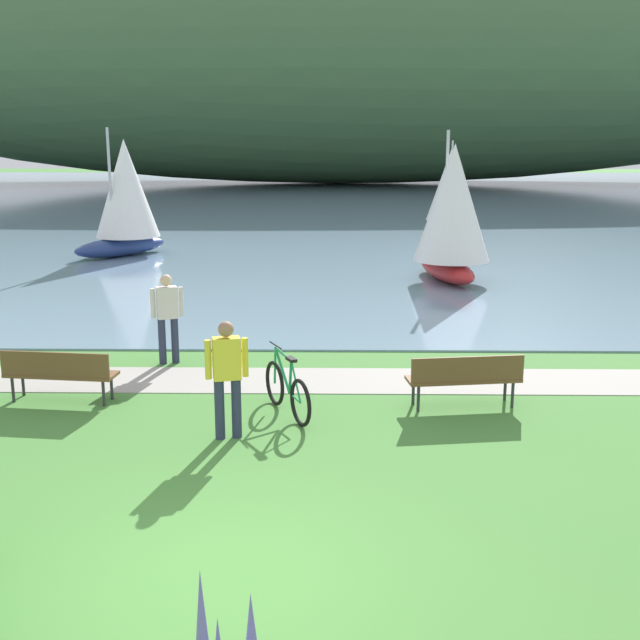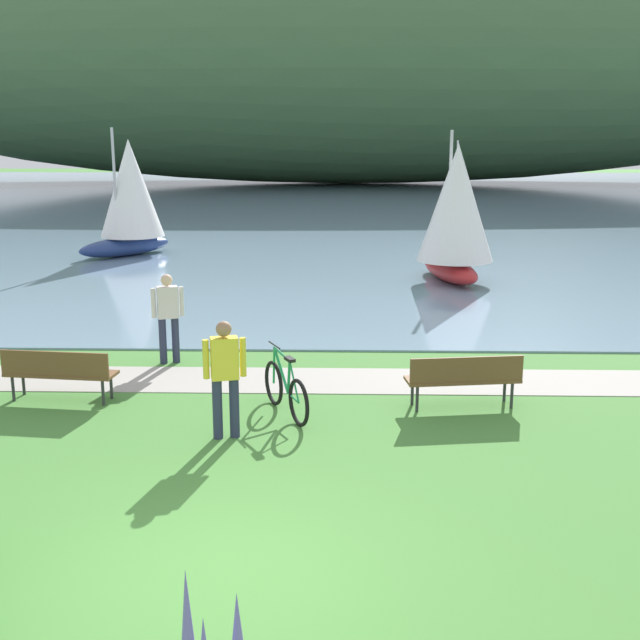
% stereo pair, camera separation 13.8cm
% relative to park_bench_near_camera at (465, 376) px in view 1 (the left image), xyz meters
% --- Properties ---
extents(ground_plane, '(200.00, 200.00, 0.00)m').
position_rel_park_bench_near_camera_xyz_m(ground_plane, '(-3.10, -5.00, -0.52)').
color(ground_plane, '#478438').
extents(bay_water, '(180.00, 80.00, 0.04)m').
position_rel_park_bench_near_camera_xyz_m(bay_water, '(-3.10, 43.32, -0.50)').
color(bay_water, '#7A99B2').
rests_on(bay_water, ground).
extents(distant_hillside, '(98.14, 28.00, 20.74)m').
position_rel_park_bench_near_camera_xyz_m(distant_hillside, '(-1.43, 61.50, 9.89)').
color(distant_hillside, '#42663D').
rests_on(distant_hillside, bay_water).
extents(shoreline_path, '(60.00, 1.50, 0.01)m').
position_rel_park_bench_near_camera_xyz_m(shoreline_path, '(-3.10, 1.38, -0.52)').
color(shoreline_path, '#A39E93').
rests_on(shoreline_path, ground).
extents(park_bench_near_camera, '(1.85, 0.73, 0.88)m').
position_rel_park_bench_near_camera_xyz_m(park_bench_near_camera, '(0.00, 0.00, 0.00)').
color(park_bench_near_camera, brown).
rests_on(park_bench_near_camera, ground).
extents(park_bench_further_along, '(1.84, 0.67, 0.88)m').
position_rel_park_bench_near_camera_xyz_m(park_bench_further_along, '(-6.49, 0.15, 0.00)').
color(park_bench_further_along, brown).
rests_on(park_bench_further_along, ground).
extents(bicycle_beside_path, '(0.81, 1.63, 1.01)m').
position_rel_park_bench_near_camera_xyz_m(bicycle_beside_path, '(-2.79, -0.37, -0.12)').
color(bicycle_beside_path, black).
rests_on(bicycle_beside_path, ground).
extents(person_at_shoreline, '(0.58, 0.33, 1.71)m').
position_rel_park_bench_near_camera_xyz_m(person_at_shoreline, '(-5.19, 2.44, 0.46)').
color(person_at_shoreline, '#282D47').
rests_on(person_at_shoreline, ground).
extents(person_on_the_grass, '(0.59, 0.31, 1.71)m').
position_rel_park_bench_near_camera_xyz_m(person_on_the_grass, '(-3.57, -1.35, 0.46)').
color(person_on_the_grass, '#282D47').
rests_on(person_on_the_grass, ground).
extents(sailboat_nearest_to_shore, '(2.39, 3.53, 4.00)m').
position_rel_park_bench_near_camera_xyz_m(sailboat_nearest_to_shore, '(3.01, 22.83, 1.40)').
color(sailboat_nearest_to_shore, white).
rests_on(sailboat_nearest_to_shore, bay_water).
extents(sailboat_mid_bay, '(2.58, 3.83, 4.35)m').
position_rel_park_bench_near_camera_xyz_m(sailboat_mid_bay, '(1.35, 10.96, 1.57)').
color(sailboat_mid_bay, '#B22323').
rests_on(sailboat_mid_bay, bay_water).
extents(sailboat_toward_hillside, '(3.40, 3.69, 4.47)m').
position_rel_park_bench_near_camera_xyz_m(sailboat_toward_hillside, '(-9.46, 16.20, 1.62)').
color(sailboat_toward_hillside, navy).
rests_on(sailboat_toward_hillside, bay_water).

